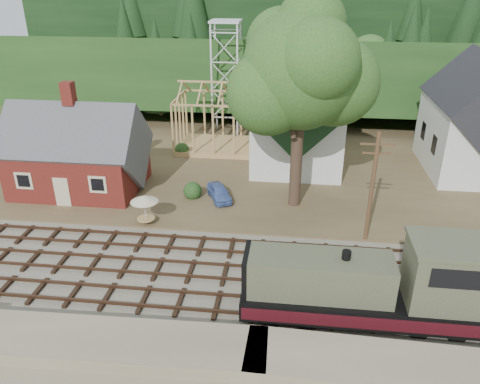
# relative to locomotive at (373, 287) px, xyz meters

# --- Properties ---
(ground) EXTENTS (140.00, 140.00, 0.00)m
(ground) POSITION_rel_locomotive_xyz_m (-6.18, 3.00, -2.19)
(ground) COLOR #384C1E
(ground) RESTS_ON ground
(railroad_bed) EXTENTS (64.00, 11.00, 0.16)m
(railroad_bed) POSITION_rel_locomotive_xyz_m (-6.18, 3.00, -2.11)
(railroad_bed) COLOR #726B5B
(railroad_bed) RESTS_ON ground
(village_flat) EXTENTS (64.00, 26.00, 0.30)m
(village_flat) POSITION_rel_locomotive_xyz_m (-6.18, 21.00, -2.04)
(village_flat) COLOR brown
(village_flat) RESTS_ON ground
(hillside) EXTENTS (70.00, 28.96, 12.74)m
(hillside) POSITION_rel_locomotive_xyz_m (-6.18, 45.00, -2.19)
(hillside) COLOR #1E3F19
(hillside) RESTS_ON ground
(ridge) EXTENTS (80.00, 20.00, 12.00)m
(ridge) POSITION_rel_locomotive_xyz_m (-6.18, 61.00, -2.19)
(ridge) COLOR black
(ridge) RESTS_ON ground
(depot) EXTENTS (10.80, 7.41, 9.00)m
(depot) POSITION_rel_locomotive_xyz_m (-22.18, 14.00, 1.02)
(depot) COLOR #5C1B15
(depot) RESTS_ON village_flat
(church) EXTENTS (8.40, 15.17, 13.00)m
(church) POSITION_rel_locomotive_xyz_m (-4.18, 22.68, 2.99)
(church) COLOR silver
(church) RESTS_ON village_flat
(farmhouse) EXTENTS (8.40, 10.80, 10.60)m
(farmhouse) POSITION_rel_locomotive_xyz_m (11.82, 22.00, 2.68)
(farmhouse) COLOR silver
(farmhouse) RESTS_ON village_flat
(timber_frame) EXTENTS (8.20, 6.20, 6.99)m
(timber_frame) POSITION_rel_locomotive_xyz_m (-12.18, 25.00, 1.08)
(timber_frame) COLOR tan
(timber_frame) RESTS_ON village_flat
(lattice_tower) EXTENTS (3.20, 3.20, 12.12)m
(lattice_tower) POSITION_rel_locomotive_xyz_m (-12.18, 31.00, 7.84)
(lattice_tower) COLOR silver
(lattice_tower) RESTS_ON village_flat
(big_tree) EXTENTS (10.90, 8.40, 14.70)m
(big_tree) POSITION_rel_locomotive_xyz_m (-4.02, 13.08, 8.03)
(big_tree) COLOR #38281E
(big_tree) RESTS_ON village_flat
(telegraph_pole_near) EXTENTS (2.20, 0.28, 8.00)m
(telegraph_pole_near) POSITION_rel_locomotive_xyz_m (0.82, 8.20, 2.06)
(telegraph_pole_near) COLOR #4C331E
(telegraph_pole_near) RESTS_ON ground
(locomotive) EXTENTS (12.47, 3.12, 4.97)m
(locomotive) POSITION_rel_locomotive_xyz_m (0.00, 0.00, 0.00)
(locomotive) COLOR black
(locomotive) RESTS_ON railroad_bed
(car_blue) EXTENTS (2.76, 3.80, 1.20)m
(car_blue) POSITION_rel_locomotive_xyz_m (-10.22, 13.15, -1.29)
(car_blue) COLOR #5B7AC4
(car_blue) RESTS_ON village_flat
(car_green) EXTENTS (4.11, 2.34, 1.28)m
(car_green) POSITION_rel_locomotive_xyz_m (-24.55, 13.33, -1.25)
(car_green) COLOR #8EAC77
(car_green) RESTS_ON village_flat
(patio_set) EXTENTS (2.02, 2.02, 2.25)m
(patio_set) POSITION_rel_locomotive_xyz_m (-14.90, 8.50, 0.03)
(patio_set) COLOR silver
(patio_set) RESTS_ON village_flat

